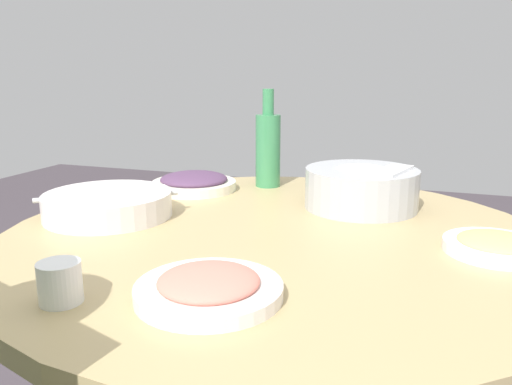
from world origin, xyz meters
The scene contains 9 objects.
round_dining_table centered at (0.00, 0.00, 0.66)m, with size 1.17×1.17×0.77m.
rice_bowl centered at (0.26, -0.14, 0.83)m, with size 0.28×0.28×0.11m.
soup_bowl centered at (-0.02, 0.41, 0.80)m, with size 0.30×0.30×0.06m.
dish_eggplant centered at (0.30, 0.34, 0.80)m, with size 0.24×0.24×0.05m.
dish_noodles centered at (0.01, -0.43, 0.79)m, with size 0.19×0.19×0.03m.
dish_shrimp centered at (-0.35, 0.00, 0.79)m, with size 0.23×0.23×0.04m.
green_bottle centered at (0.42, 0.15, 0.89)m, with size 0.07×0.07×0.29m.
tea_cup_near centered at (0.53, -0.07, 0.80)m, with size 0.07×0.07×0.06m, color #3B5C89.
tea_cup_far centered at (-0.43, 0.20, 0.80)m, with size 0.06×0.06×0.06m, color white.
Camera 1 is at (-0.99, -0.30, 1.11)m, focal length 35.46 mm.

